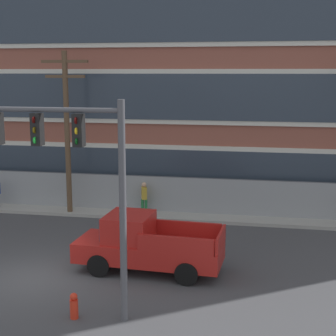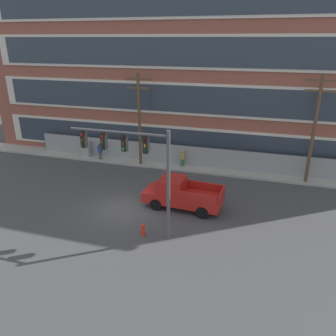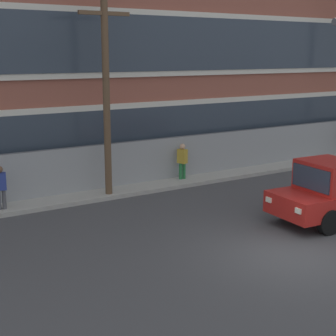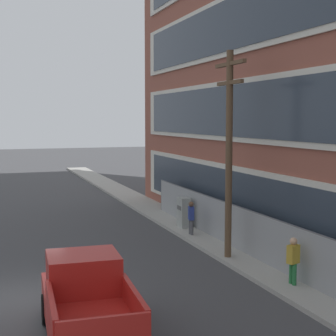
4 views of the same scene
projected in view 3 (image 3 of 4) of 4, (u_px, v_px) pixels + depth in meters
name	position (u px, v px, depth m)	size (l,w,h in m)	color
ground_plane	(289.00, 255.00, 14.16)	(160.00, 160.00, 0.00)	#424244
sidewalk_building_side	(140.00, 186.00, 21.16)	(80.00, 2.02, 0.16)	#9E9B93
chain_link_fence	(198.00, 156.00, 22.78)	(30.56, 0.06, 1.94)	gray
utility_pole_near_corner	(106.00, 81.00, 18.81)	(2.31, 0.26, 8.02)	brown
pedestrian_near_cabinet	(182.00, 160.00, 21.88)	(0.36, 0.46, 1.69)	#236B38
pedestrian_by_fence	(1.00, 186.00, 17.57)	(0.45, 0.33, 1.69)	#4C4C51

